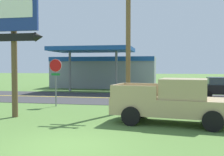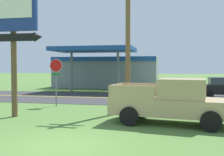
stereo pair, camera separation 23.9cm
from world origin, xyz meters
name	(u,v)px [view 1 (the left image)]	position (x,y,z in m)	size (l,w,h in m)	color
ground_plane	(64,146)	(0.00, 0.00, 0.00)	(180.00, 180.00, 0.00)	#4C7033
road_asphalt	(124,98)	(0.00, 13.00, 0.01)	(140.00, 8.00, 0.02)	#333335
road_centre_line	(124,98)	(0.00, 13.00, 0.02)	(126.00, 0.20, 0.01)	gold
motel_sign	(14,28)	(-4.08, 4.12, 4.33)	(2.96, 0.54, 6.30)	brown
stop_sign	(56,74)	(-3.57, 8.01, 2.03)	(0.80, 0.08, 2.95)	slate
utility_pole	(128,32)	(1.11, 6.94, 4.39)	(1.70, 0.26, 8.24)	brown
gas_station	(105,71)	(-3.97, 24.09, 1.94)	(12.00, 11.50, 4.40)	gray
pickup_tan_parked_on_lawn	(174,102)	(3.50, 4.09, 0.96)	(5.43, 2.79, 1.96)	tan
car_black_near_lane	(223,87)	(7.66, 15.00, 0.83)	(4.20, 2.00, 1.64)	black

